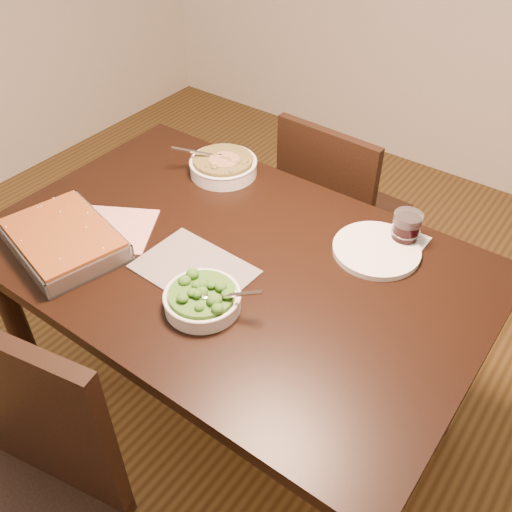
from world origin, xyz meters
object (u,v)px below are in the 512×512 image
stew_bowl (223,165)px  chair_far (336,209)px  broccoli_bowl (202,299)px  dinner_plate (376,250)px  chair_near (12,500)px  wine_tumbler (406,227)px  table (231,281)px  baking_dish (63,240)px

stew_bowl → chair_far: bearing=58.2°
broccoli_bowl → chair_far: chair_far is taller
dinner_plate → chair_near: chair_near is taller
dinner_plate → chair_near: (-0.35, -1.02, -0.22)m
chair_near → dinner_plate: bearing=60.1°
wine_tumbler → chair_near: 1.21m
table → broccoli_bowl: 0.24m
table → chair_far: 0.73m
broccoli_bowl → wine_tumbler: 0.62m
stew_bowl → chair_near: bearing=-76.9°
dinner_plate → chair_near: bearing=-109.1°
table → chair_near: 0.77m
stew_bowl → chair_far: size_ratio=0.26×
broccoli_bowl → dinner_plate: (0.25, 0.45, -0.02)m
baking_dish → dinner_plate: (0.72, 0.51, -0.02)m
table → wine_tumbler: 0.52m
stew_bowl → chair_far: 0.54m
wine_tumbler → broccoli_bowl: bearing=-118.6°
wine_tumbler → chair_near: bearing=-109.5°
table → dinner_plate: dinner_plate is taller
wine_tumbler → chair_far: (-0.41, 0.36, -0.32)m
baking_dish → wine_tumbler: (0.76, 0.60, 0.02)m
table → chair_near: size_ratio=1.45×
baking_dish → chair_far: bearing=83.9°
stew_bowl → broccoli_bowl: stew_bowl is taller
stew_bowl → baking_dish: 0.58m
stew_bowl → wine_tumbler: size_ratio=2.45×
baking_dish → broccoli_bowl: bearing=21.0°
table → chair_far: size_ratio=1.62×
dinner_plate → wine_tumbler: bearing=65.5°
baking_dish → dinner_plate: bearing=49.4°
wine_tumbler → dinner_plate: bearing=-114.5°
baking_dish → dinner_plate: 0.88m
stew_bowl → baking_dish: size_ratio=0.57×
table → broccoli_bowl: (0.07, -0.20, 0.12)m
baking_dish → dinner_plate: baking_dish is taller
broccoli_bowl → chair_near: size_ratio=0.22×
wine_tumbler → dinner_plate: (-0.04, -0.09, -0.04)m
broccoli_bowl → baking_dish: broccoli_bowl is taller
chair_far → chair_near: bearing=92.9°
broccoli_bowl → dinner_plate: size_ratio=0.86×
table → baking_dish: size_ratio=3.54×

